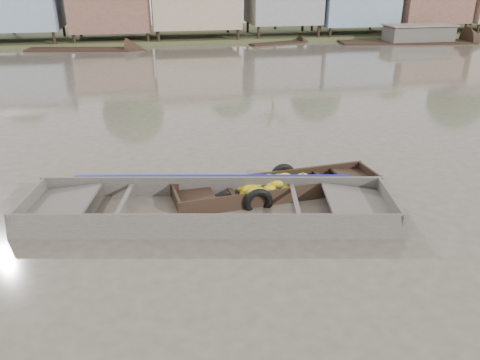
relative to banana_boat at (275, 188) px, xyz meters
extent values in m
plane|color=#4B4539|center=(-1.61, -1.32, -0.13)|extent=(120.00, 120.00, 0.00)
cube|color=#384723|center=(-1.61, 31.68, -0.13)|extent=(120.00, 12.00, 0.50)
cube|color=#768CA2|center=(-12.11, 28.18, 2.57)|extent=(6.20, 5.20, 3.20)
cube|color=brown|center=(-5.41, 28.18, 2.07)|extent=(5.80, 4.60, 2.70)
cube|color=gray|center=(0.89, 28.18, 2.52)|extent=(6.50, 5.30, 3.30)
cube|color=gray|center=(7.89, 28.18, 2.47)|extent=(5.40, 4.70, 2.90)
cube|color=#768CA2|center=(13.89, 28.18, 2.37)|extent=(6.00, 5.00, 3.10)
cube|color=brown|center=(20.39, 28.18, 2.32)|extent=(5.70, 4.90, 2.80)
cylinder|color=#473323|center=(-13.61, 32.68, 2.32)|extent=(0.28, 0.28, 4.90)
cylinder|color=#473323|center=(4.39, 32.68, 2.49)|extent=(0.28, 0.28, 5.25)
cylinder|color=#473323|center=(20.39, 32.68, 2.14)|extent=(0.28, 0.28, 4.55)
cube|color=black|center=(0.07, 0.02, -0.21)|extent=(5.11, 1.50, 0.08)
cube|color=black|center=(0.01, 0.56, -0.02)|extent=(5.13, 0.70, 0.48)
cube|color=black|center=(0.13, -0.53, -0.02)|extent=(5.13, 0.70, 0.48)
cube|color=black|center=(2.57, 0.29, -0.02)|extent=(0.18, 1.12, 0.45)
cube|color=black|center=(2.14, 0.24, 0.04)|extent=(0.97, 1.05, 0.18)
cube|color=black|center=(-2.43, -0.26, -0.02)|extent=(0.18, 1.12, 0.45)
cube|color=black|center=(-2.00, -0.21, 0.04)|extent=(0.97, 1.05, 0.18)
cube|color=black|center=(-1.13, -0.11, 0.08)|extent=(0.22, 1.08, 0.05)
cube|color=black|center=(1.27, 0.15, 0.08)|extent=(0.22, 1.08, 0.05)
ellipsoid|color=gold|center=(-0.17, 0.04, 0.25)|extent=(0.42, 0.31, 0.24)
ellipsoid|color=gold|center=(0.09, 0.10, 0.24)|extent=(0.34, 0.25, 0.19)
ellipsoid|color=gold|center=(0.15, -0.07, 0.18)|extent=(0.39, 0.29, 0.23)
ellipsoid|color=gold|center=(0.19, -0.28, 0.04)|extent=(0.36, 0.26, 0.20)
ellipsoid|color=gold|center=(0.22, 0.00, 0.25)|extent=(0.45, 0.33, 0.26)
ellipsoid|color=gold|center=(0.00, -0.13, 0.22)|extent=(0.42, 0.31, 0.24)
ellipsoid|color=gold|center=(-0.15, 0.11, 0.15)|extent=(0.39, 0.29, 0.22)
ellipsoid|color=gold|center=(-0.76, -0.12, 0.00)|extent=(0.34, 0.25, 0.20)
ellipsoid|color=gold|center=(-0.55, -0.32, 0.03)|extent=(0.43, 0.32, 0.25)
ellipsoid|color=gold|center=(-0.58, -0.23, 0.07)|extent=(0.44, 0.33, 0.25)
ellipsoid|color=gold|center=(0.50, -0.08, 0.20)|extent=(0.34, 0.26, 0.20)
ellipsoid|color=gold|center=(-0.78, 0.04, 0.06)|extent=(0.40, 0.30, 0.23)
ellipsoid|color=gold|center=(-0.09, 0.23, 0.11)|extent=(0.36, 0.27, 0.21)
ellipsoid|color=gold|center=(-0.21, 0.25, 0.15)|extent=(0.35, 0.26, 0.20)
ellipsoid|color=gold|center=(0.40, 0.00, 0.18)|extent=(0.40, 0.30, 0.23)
ellipsoid|color=gold|center=(-0.12, -0.07, 0.18)|extent=(0.41, 0.31, 0.24)
ellipsoid|color=gold|center=(0.01, 0.12, 0.17)|extent=(0.42, 0.31, 0.24)
ellipsoid|color=gold|center=(-0.51, 0.01, 0.15)|extent=(0.38, 0.28, 0.22)
ellipsoid|color=gold|center=(0.97, -0.20, 0.02)|extent=(0.37, 0.27, 0.21)
ellipsoid|color=gold|center=(0.27, 0.35, 0.07)|extent=(0.38, 0.28, 0.22)
ellipsoid|color=gold|center=(-0.50, -0.31, 0.02)|extent=(0.43, 0.32, 0.25)
ellipsoid|color=gold|center=(0.77, 0.29, 0.09)|extent=(0.43, 0.32, 0.25)
ellipsoid|color=gold|center=(-0.69, -0.37, -0.02)|extent=(0.35, 0.26, 0.20)
ellipsoid|color=gold|center=(-0.50, -0.23, 0.07)|extent=(0.39, 0.29, 0.23)
ellipsoid|color=gold|center=(-0.40, 0.02, 0.17)|extent=(0.44, 0.33, 0.25)
ellipsoid|color=gold|center=(-0.69, -0.10, 0.08)|extent=(0.44, 0.33, 0.25)
ellipsoid|color=gold|center=(-0.22, -0.26, 0.13)|extent=(0.34, 0.25, 0.19)
ellipsoid|color=gold|center=(0.62, 0.33, 0.05)|extent=(0.38, 0.28, 0.22)
ellipsoid|color=gold|center=(0.30, 0.39, 0.06)|extent=(0.37, 0.27, 0.21)
ellipsoid|color=gold|center=(0.25, -0.13, 0.14)|extent=(0.38, 0.29, 0.22)
ellipsoid|color=gold|center=(0.77, -0.04, 0.11)|extent=(0.40, 0.30, 0.23)
ellipsoid|color=gold|center=(-0.10, 0.18, 0.14)|extent=(0.39, 0.29, 0.23)
cylinder|color=#3F6626|center=(-0.38, -0.03, 0.25)|extent=(0.04, 0.04, 0.16)
cylinder|color=#3F6626|center=(0.25, 0.04, 0.25)|extent=(0.04, 0.04, 0.16)
cylinder|color=#3F6626|center=(0.71, 0.09, 0.25)|extent=(0.04, 0.04, 0.16)
torus|color=black|center=(0.37, 0.67, 0.00)|extent=(0.72, 0.24, 0.71)
torus|color=black|center=(-0.59, -0.68, 0.00)|extent=(0.72, 0.24, 0.71)
cube|color=#3C3732|center=(-1.73, -0.82, -0.21)|extent=(8.16, 3.17, 0.08)
cube|color=#3C3732|center=(-1.54, 0.14, 0.07)|extent=(8.05, 1.68, 0.65)
cube|color=#3C3732|center=(-1.91, -1.78, 0.07)|extent=(8.05, 1.68, 0.65)
cube|color=#3C3732|center=(2.20, -1.56, 0.07)|extent=(0.43, 1.97, 0.62)
cube|color=#3C3732|center=(1.51, -1.43, 0.15)|extent=(1.68, 1.94, 0.25)
cube|color=#3C3732|center=(-5.65, -0.08, 0.07)|extent=(0.43, 1.97, 0.62)
cube|color=#3C3732|center=(-4.97, -0.20, 0.15)|extent=(1.68, 1.94, 0.25)
cube|color=#3C3732|center=(-3.60, -0.46, 0.20)|extent=(0.45, 1.90, 0.05)
cube|color=#3C3732|center=(0.15, -1.17, 0.20)|extent=(0.45, 1.90, 0.05)
cube|color=#665E54|center=(-1.73, -0.82, -0.16)|extent=(6.26, 2.66, 0.02)
cube|color=#0F1796|center=(-1.53, 0.21, 0.32)|extent=(6.50, 1.32, 0.16)
torus|color=olive|center=(0.23, -1.52, -0.13)|extent=(0.46, 0.46, 0.07)
torus|color=olive|center=(0.23, -1.52, -0.09)|extent=(0.37, 0.37, 0.07)
cube|color=black|center=(6.63, 24.78, -0.18)|extent=(4.40, 2.06, 0.35)
cube|color=black|center=(16.38, 23.53, -0.18)|extent=(10.26, 3.44, 0.35)
cube|color=black|center=(-7.50, 24.40, -0.18)|extent=(7.22, 2.78, 0.35)
cube|color=black|center=(17.39, 23.68, 0.42)|extent=(5.00, 2.00, 1.20)
camera|label=1|loc=(-2.78, -10.01, 4.88)|focal=35.00mm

